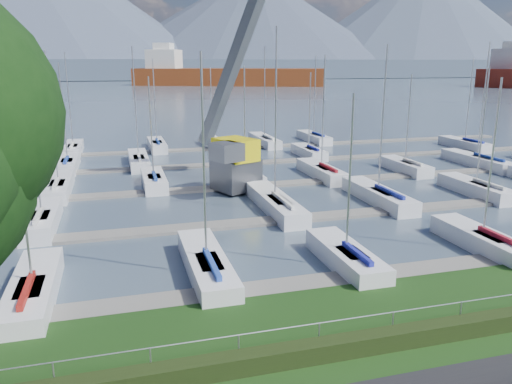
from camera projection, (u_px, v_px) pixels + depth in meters
name	position (u px, v px, depth m)	size (l,w,h in m)	color
water	(128.00, 83.00, 260.82)	(800.00, 540.00, 0.20)	#49596B
hedge	(348.00, 346.00, 18.05)	(80.00, 0.70, 0.70)	black
fence	(345.00, 319.00, 18.21)	(0.04, 0.04, 80.00)	#9C9EA4
foothill	(124.00, 69.00, 324.42)	(900.00, 80.00, 12.00)	#48566A
mountains	(128.00, 14.00, 385.60)	(1190.00, 360.00, 115.00)	#3C4B58
docks	(212.00, 189.00, 42.79)	(90.00, 41.60, 0.25)	slate
crane	(237.00, 123.00, 42.06)	(7.87, 12.86, 22.35)	#4F5156
cargo_ship_mid	(220.00, 77.00, 233.44)	(88.44, 50.99, 21.50)	brown
sailboat_fleet	(187.00, 120.00, 44.34)	(75.85, 49.65, 13.23)	silver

